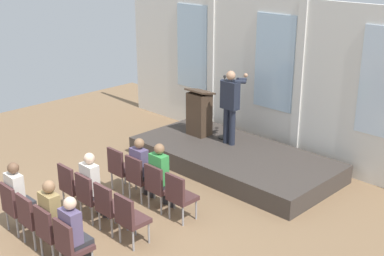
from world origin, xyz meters
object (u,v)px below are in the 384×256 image
object	(u,v)px
mic_stand	(224,125)
audience_r2_c3	(74,231)
lectern	(199,113)
chair_r2_c1	(32,217)
chair_r1_c0	(72,184)
audience_r2_c0	(18,193)
audience_r2_c2	(53,215)
speaker	(230,102)
chair_r0_c1	(138,175)
chair_r1_c1	(90,194)
chair_r1_c2	(109,205)
chair_r0_c2	(158,184)
chair_r0_c3	(180,194)
audience_r1_c1	(93,183)
audience_r0_c2	(161,173)
chair_r2_c2	(50,229)
chair_r0_c0	(120,167)
audience_r0_c1	(141,165)
chair_r2_c3	(71,244)
chair_r1_c3	(130,217)
chair_r2_c0	(15,205)

from	to	relation	value
mic_stand	audience_r2_c3	size ratio (longest dim) A/B	1.19
lectern	chair_r2_c1	world-z (taller)	lectern
chair_r1_c0	audience_r2_c0	size ratio (longest dim) A/B	0.71
audience_r2_c0	audience_r2_c2	bearing A→B (deg)	-0.13
speaker	chair_r0_c1	size ratio (longest dim) A/B	1.85
chair_r1_c1	chair_r1_c2	bearing A→B (deg)	0.00
chair_r0_c2	audience_r2_c2	xyz separation A→B (m)	(-0.00, -2.22, 0.23)
chair_r0_c2	chair_r0_c3	size ratio (longest dim) A/B	1.00
chair_r1_c1	audience_r1_c1	distance (m)	0.22
speaker	audience_r1_c1	xyz separation A→B (m)	(0.06, -3.87, -0.69)
audience_r0_c2	chair_r2_c2	bearing A→B (deg)	-90.00
chair_r0_c0	chair_r0_c3	world-z (taller)	same
audience_r0_c1	audience_r1_c1	distance (m)	1.15
chair_r1_c1	chair_r2_c3	bearing A→B (deg)	-44.60
chair_r1_c1	chair_r1_c3	bearing A→B (deg)	0.00
chair_r2_c3	audience_r0_c1	bearing A→B (deg)	116.08
chair_r1_c0	audience_r1_c1	world-z (taller)	audience_r1_c1
chair_r0_c0	chair_r2_c0	distance (m)	2.30
chair_r2_c1	audience_r1_c1	bearing A→B (deg)	90.00
mic_stand	chair_r1_c3	size ratio (longest dim) A/B	1.65
chair_r1_c0	chair_r1_c1	size ratio (longest dim) A/B	1.00
audience_r0_c1	chair_r2_c1	size ratio (longest dim) A/B	1.38
chair_r0_c1	chair_r2_c3	world-z (taller)	same
mic_stand	audience_r2_c2	size ratio (longest dim) A/B	1.13
audience_r2_c3	chair_r2_c0	bearing A→B (deg)	-177.31
mic_stand	chair_r2_c0	xyz separation A→B (m)	(-0.18, -5.28, -0.22)
lectern	audience_r0_c1	distance (m)	2.84
chair_r0_c0	chair_r0_c1	xyz separation A→B (m)	(0.58, 0.00, 0.00)
chair_r2_c0	chair_r2_c1	size ratio (longest dim) A/B	1.00
chair_r0_c3	chair_r0_c2	bearing A→B (deg)	180.00
audience_r0_c1	chair_r2_c0	distance (m)	2.46
chair_r1_c2	chair_r0_c3	bearing A→B (deg)	63.11
lectern	audience_r2_c0	bearing A→B (deg)	-85.39
audience_r0_c1	audience_r2_c0	bearing A→B (deg)	-104.22
audience_r2_c2	chair_r1_c1	bearing A→B (deg)	118.55
chair_r0_c3	chair_r0_c1	bearing A→B (deg)	180.00
audience_r0_c1	audience_r1_c1	xyz separation A→B (m)	(0.00, -1.15, 0.02)
chair_r2_c2	chair_r2_c3	distance (m)	0.58
chair_r2_c0	chair_r0_c1	bearing A→B (deg)	75.77
chair_r1_c2	chair_r2_c3	distance (m)	1.29
chair_r1_c1	chair_r1_c2	world-z (taller)	same
chair_r0_c2	chair_r0_c3	xyz separation A→B (m)	(0.58, 0.00, 0.00)
mic_stand	audience_r2_c0	size ratio (longest dim) A/B	1.17
lectern	chair_r1_c0	size ratio (longest dim) A/B	1.23
chair_r1_c2	audience_r2_c2	size ratio (longest dim) A/B	0.68
chair_r1_c0	chair_r1_c1	distance (m)	0.58
audience_r2_c0	chair_r0_c2	bearing A→B (deg)	62.27
lectern	chair_r1_c0	bearing A→B (deg)	-84.13
chair_r1_c1	chair_r0_c0	bearing A→B (deg)	116.89
chair_r0_c2	chair_r2_c0	distance (m)	2.58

